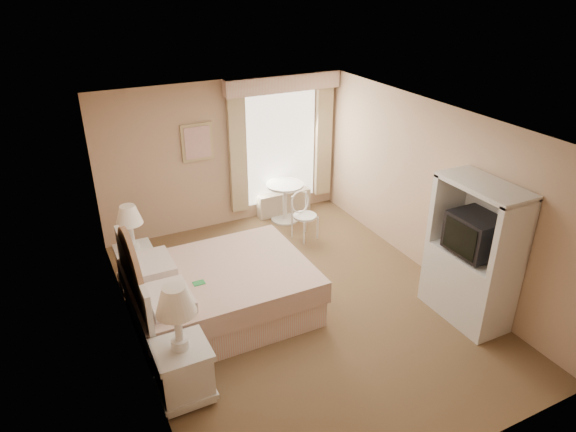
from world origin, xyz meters
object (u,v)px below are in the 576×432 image
nightstand_far (135,256)px  cafe_chair (303,212)px  round_table (285,196)px  bed (213,292)px  nightstand_near (182,358)px  armoire (471,264)px

nightstand_far → cafe_chair: nightstand_far is taller
round_table → cafe_chair: size_ratio=0.86×
bed → nightstand_near: 1.39m
cafe_chair → bed: bearing=-159.0°
bed → cafe_chair: bearing=34.5°
round_table → cafe_chair: 0.71m
bed → cafe_chair: size_ratio=2.77×
armoire → round_table: bearing=103.8°
nightstand_near → nightstand_far: (0.00, 2.36, -0.05)m
nightstand_far → cafe_chair: bearing=4.4°
nightstand_near → round_table: (2.79, 3.28, -0.05)m
nightstand_far → armoire: 4.49m
bed → nightstand_far: size_ratio=1.84×
bed → armoire: (2.93, -1.41, 0.39)m
nightstand_near → armoire: size_ratio=0.73×
round_table → bed: bearing=-134.3°
nightstand_near → cafe_chair: nightstand_near is taller
nightstand_far → round_table: bearing=18.3°
cafe_chair → nightstand_near: bearing=-150.6°
nightstand_far → bed: bearing=-58.6°
nightstand_near → round_table: bearing=49.7°
bed → armoire: size_ratio=1.21×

